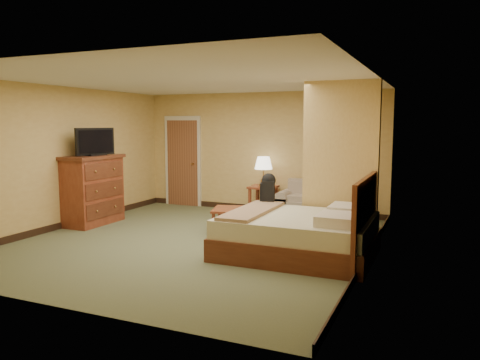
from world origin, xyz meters
The scene contains 17 objects.
floor centered at (0.00, 0.00, 0.00)m, with size 6.00×6.00×0.00m, color #555B3B.
ceiling centered at (0.00, 0.00, 2.60)m, with size 6.00×6.00×0.00m, color white.
back_wall centered at (0.00, 3.00, 1.30)m, with size 5.50×0.02×2.60m, color tan.
left_wall centered at (-2.75, 0.00, 1.30)m, with size 0.02×6.00×2.60m, color tan.
right_wall centered at (2.75, 0.00, 1.30)m, with size 0.02×6.00×2.60m, color tan.
partition centered at (2.15, 0.93, 1.30)m, with size 1.20×0.15×2.60m, color tan.
door centered at (-1.95, 2.96, 1.03)m, with size 0.94×0.16×2.10m.
baseboard centered at (0.00, 2.99, 0.06)m, with size 5.50×0.02×0.12m, color black.
loveseat centered at (1.34, 2.57, 0.25)m, with size 1.54×0.72×0.78m.
side_table centered at (0.19, 2.65, 0.40)m, with size 0.55×0.55×0.61m.
table_lamp centered at (0.19, 2.65, 1.08)m, with size 0.38×0.38×0.62m.
coffee_table centered at (0.29, 0.83, 0.31)m, with size 0.83×0.83×0.43m.
wall_picture centered at (1.34, 2.97, 1.60)m, with size 0.64×0.04×0.50m.
dresser centered at (-2.47, 0.44, 0.67)m, with size 0.65×1.24×1.32m.
tv centered at (-2.37, 0.44, 1.57)m, with size 0.28×0.84×0.52m.
bed centered at (1.81, -0.10, 0.33)m, with size 2.18×1.85×1.20m.
backpack centered at (1.00, 0.75, 0.86)m, with size 0.27×0.34×0.51m.
Camera 1 is at (3.63, -6.58, 1.92)m, focal length 35.00 mm.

